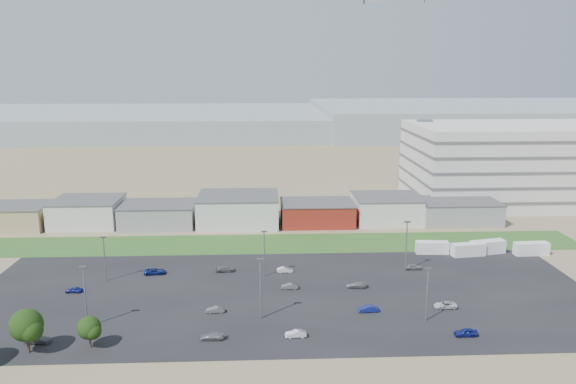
{
  "coord_description": "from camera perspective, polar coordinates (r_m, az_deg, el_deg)",
  "views": [
    {
      "loc": [
        1.07,
        -81.67,
        42.85
      ],
      "look_at": [
        5.72,
        22.0,
        19.82
      ],
      "focal_mm": 35.0,
      "sensor_mm": 36.0,
      "label": 1
    }
  ],
  "objects": [
    {
      "name": "ground",
      "position": [
        92.24,
        -3.05,
        -15.19
      ],
      "size": [
        700.0,
        700.0,
        0.0
      ],
      "primitive_type": "plane",
      "color": "#7F6F50",
      "rests_on": "ground"
    },
    {
      "name": "parking_lot",
      "position": [
        110.4,
        -0.33,
        -10.32
      ],
      "size": [
        120.0,
        50.0,
        0.01
      ],
      "primitive_type": "cube",
      "color": "black",
      "rests_on": "ground"
    },
    {
      "name": "grass_strip",
      "position": [
        140.37,
        -2.9,
        -5.27
      ],
      "size": [
        160.0,
        16.0,
        0.02
      ],
      "primitive_type": "cube",
      "color": "#2A5720",
      "rests_on": "ground"
    },
    {
      "name": "hills_backdrop",
      "position": [
        400.42,
        3.04,
        7.0
      ],
      "size": [
        700.0,
        200.0,
        9.0
      ],
      "primitive_type": null,
      "color": "gray",
      "rests_on": "ground"
    },
    {
      "name": "building_row",
      "position": [
        158.57,
        -9.04,
        -1.83
      ],
      "size": [
        170.0,
        20.0,
        8.0
      ],
      "primitive_type": null,
      "color": "silver",
      "rests_on": "ground"
    },
    {
      "name": "parking_garage",
      "position": [
        200.11,
        23.88,
        2.72
      ],
      "size": [
        80.0,
        40.0,
        25.0
      ],
      "primitive_type": "cube",
      "color": "silver",
      "rests_on": "ground"
    },
    {
      "name": "box_trailer_a",
      "position": [
        137.16,
        14.42,
        -5.48
      ],
      "size": [
        7.73,
        2.92,
        2.84
      ],
      "primitive_type": null,
      "rotation": [
        0.0,
        0.0,
        -0.07
      ],
      "color": "silver",
      "rests_on": "ground"
    },
    {
      "name": "box_trailer_b",
      "position": [
        137.77,
        17.84,
        -5.59
      ],
      "size": [
        8.07,
        3.55,
        2.92
      ],
      "primitive_type": null,
      "rotation": [
        0.0,
        0.0,
        0.15
      ],
      "color": "silver",
      "rests_on": "ground"
    },
    {
      "name": "box_trailer_c",
      "position": [
        140.89,
        19.63,
        -5.29
      ],
      "size": [
        8.63,
        4.33,
        3.1
      ],
      "primitive_type": null,
      "rotation": [
        0.0,
        0.0,
        0.22
      ],
      "color": "silver",
      "rests_on": "ground"
    },
    {
      "name": "box_trailer_d",
      "position": [
        143.62,
        23.48,
        -5.3
      ],
      "size": [
        8.0,
        2.77,
        2.97
      ],
      "primitive_type": null,
      "rotation": [
        0.0,
        0.0,
        0.04
      ],
      "color": "silver",
      "rests_on": "ground"
    },
    {
      "name": "tree_right",
      "position": [
        96.59,
        -25.03,
        -12.45
      ],
      "size": [
        5.35,
        5.35,
        8.02
      ],
      "primitive_type": null,
      "color": "black",
      "rests_on": "ground"
    },
    {
      "name": "tree_near",
      "position": [
        95.05,
        -19.54,
        -13.09
      ],
      "size": [
        3.91,
        3.91,
        5.86
      ],
      "primitive_type": null,
      "color": "black",
      "rests_on": "ground"
    },
    {
      "name": "lightpole_front_l",
      "position": [
        101.38,
        -19.9,
        -9.98
      ],
      "size": [
        1.26,
        0.53,
        10.71
      ],
      "primitive_type": null,
      "color": "slate",
      "rests_on": "ground"
    },
    {
      "name": "lightpole_front_m",
      "position": [
        98.53,
        -2.82,
        -9.8
      ],
      "size": [
        1.29,
        0.54,
        10.94
      ],
      "primitive_type": null,
      "color": "slate",
      "rests_on": "ground"
    },
    {
      "name": "lightpole_front_r",
      "position": [
        100.59,
        13.94,
        -10.09
      ],
      "size": [
        1.13,
        0.47,
        9.64
      ],
      "primitive_type": null,
      "color": "slate",
      "rests_on": "ground"
    },
    {
      "name": "lightpole_back_l",
      "position": [
        121.14,
        -18.13,
        -6.48
      ],
      "size": [
        1.11,
        0.46,
        9.45
      ],
      "primitive_type": null,
      "color": "slate",
      "rests_on": "ground"
    },
    {
      "name": "lightpole_back_m",
      "position": [
        117.76,
        -2.42,
        -6.28
      ],
      "size": [
        1.16,
        0.48,
        9.86
      ],
      "primitive_type": null,
      "color": "slate",
      "rests_on": "ground"
    },
    {
      "name": "lightpole_back_r",
      "position": [
        123.47,
        11.92,
        -5.39
      ],
      "size": [
        1.29,
        0.54,
        10.94
      ],
      "primitive_type": null,
      "color": "slate",
      "rests_on": "ground"
    },
    {
      "name": "parked_car_0",
      "position": [
        108.1,
        15.68,
        -11.0
      ],
      "size": [
        4.19,
        2.01,
        1.15
      ],
      "primitive_type": "imported",
      "rotation": [
        0.0,
        0.0,
        -1.6
      ],
      "color": "silver",
      "rests_on": "ground"
    },
    {
      "name": "parked_car_1",
      "position": [
        103.74,
        8.15,
        -11.65
      ],
      "size": [
        3.7,
        1.42,
        1.2
      ],
      "primitive_type": "imported",
      "rotation": [
        0.0,
        0.0,
        -1.53
      ],
      "color": "navy",
      "rests_on": "ground"
    },
    {
      "name": "parked_car_2",
      "position": [
        98.7,
        17.61,
        -13.43
      ],
      "size": [
        3.79,
        1.53,
        1.29
      ],
      "primitive_type": "imported",
      "rotation": [
        0.0,
        0.0,
        -1.57
      ],
      "color": "navy",
      "rests_on": "ground"
    },
    {
      "name": "parked_car_3",
      "position": [
        94.1,
        -7.76,
        -14.31
      ],
      "size": [
        3.92,
        1.64,
        1.13
      ],
      "primitive_type": "imported",
      "rotation": [
        0.0,
        0.0,
        -1.58
      ],
      "color": "#A5A5AA",
      "rests_on": "ground"
    },
    {
      "name": "parked_car_4",
      "position": [
        103.33,
        -7.39,
        -11.77
      ],
      "size": [
        3.35,
        1.28,
        1.09
      ],
      "primitive_type": "imported",
      "rotation": [
        0.0,
        0.0,
        -1.53
      ],
      "color": "#595B5E",
      "rests_on": "ground"
    },
    {
      "name": "parked_car_5",
      "position": [
        118.52,
        -20.92,
        -9.26
      ],
      "size": [
        3.26,
        1.36,
        1.11
      ],
      "primitive_type": "imported",
      "rotation": [
        0.0,
        0.0,
        -1.59
      ],
      "color": "navy",
      "rests_on": "ground"
    },
    {
      "name": "parked_car_6",
      "position": [
        122.34,
        -6.41,
        -7.76
      ],
      "size": [
        4.38,
        2.11,
        1.23
      ],
      "primitive_type": "imported",
      "rotation": [
        0.0,
        0.0,
        1.66
      ],
      "color": "#595B5E",
      "rests_on": "ground"
    },
    {
      "name": "parked_car_7",
      "position": [
        112.62,
        0.18,
        -9.55
      ],
      "size": [
        3.43,
        1.35,
        1.11
      ],
      "primitive_type": "imported",
      "rotation": [
        0.0,
        0.0,
        -1.62
      ],
      "color": "#595B5E",
      "rests_on": "ground"
    },
    {
      "name": "parked_car_8",
      "position": [
        125.8,
        12.64,
        -7.42
      ],
      "size": [
        3.58,
        1.45,
        1.22
      ],
      "primitive_type": "imported",
      "rotation": [
        0.0,
        0.0,
        1.58
      ],
      "color": "#A5A5AA",
      "rests_on": "ground"
    },
    {
      "name": "parked_car_9",
      "position": [
        123.43,
        -13.37,
        -7.85
      ],
      "size": [
        4.71,
        2.54,
        1.26
      ],
      "primitive_type": "imported",
      "rotation": [
        0.0,
        0.0,
        1.67
      ],
      "color": "navy",
      "rests_on": "ground"
    },
    {
      "name": "parked_car_10",
      "position": [
        100.53,
        -24.09,
        -13.49
      ],
      "size": [
        4.33,
        1.98,
        1.23
      ],
      "primitive_type": "imported",
      "rotation": [
        0.0,
        0.0,
        1.51
      ],
      "color": "#595B5E",
      "rests_on": "ground"
    },
    {
      "name": "parked_car_11",
      "position": [
        121.15,
        -0.31,
        -7.91
      ],
      "size": [
        3.46,
        1.24,
        1.14
      ],
      "primitive_type": "imported",
      "rotation": [
        0.0,
        0.0,
        1.58
      ],
      "color": "silver",
      "rests_on": "ground"
    },
    {
      "name": "parked_car_12",
      "position": [
        113.95,
        6.9,
        -9.35
      ],
      "size": [
        4.16,
        1.98,
        1.17
      ],
      "primitive_type": "imported",
      "rotation": [
        0.0,
        0.0,
        -1.66
      ],
      "color": "#A5A5AA",
      "rests_on": "ground"
    },
    {
      "name": "parked_car_13",
      "position": [
        94.06,
        0.8,
        -14.2
      ],
      "size": [
        3.52,
        1.36,
        1.14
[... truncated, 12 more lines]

